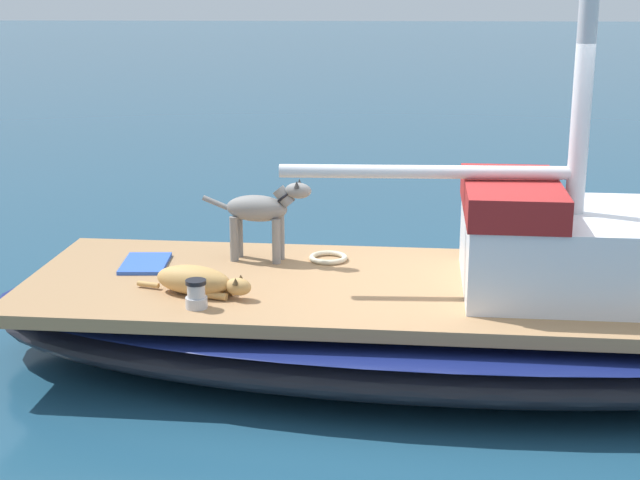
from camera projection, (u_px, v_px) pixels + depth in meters
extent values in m
plane|color=navy|center=(446.00, 364.00, 7.51)|extent=(120.00, 120.00, 0.00)
ellipsoid|color=black|center=(447.00, 331.00, 7.43)|extent=(2.97, 7.35, 0.56)
ellipsoid|color=navy|center=(448.00, 309.00, 7.39)|extent=(2.98, 7.39, 0.08)
cube|color=#A37A51|center=(449.00, 291.00, 7.35)|extent=(2.48, 6.74, 0.10)
cylinder|color=silver|center=(427.00, 172.00, 7.04)|extent=(0.10, 2.20, 0.10)
cube|color=silver|center=(612.00, 252.00, 7.13)|extent=(1.54, 2.29, 0.60)
cube|color=maroon|center=(512.00, 197.00, 7.05)|extent=(1.37, 0.79, 0.24)
ellipsoid|color=tan|center=(193.00, 280.00, 7.10)|extent=(0.43, 0.65, 0.22)
ellipsoid|color=tan|center=(238.00, 287.00, 6.97)|extent=(0.19, 0.23, 0.13)
cone|color=#45331C|center=(241.00, 278.00, 7.00)|extent=(0.05, 0.05, 0.05)
cone|color=#45331C|center=(236.00, 281.00, 6.92)|extent=(0.05, 0.05, 0.05)
cylinder|color=tan|center=(223.00, 291.00, 7.10)|extent=(0.11, 0.19, 0.06)
cylinder|color=tan|center=(215.00, 296.00, 6.99)|extent=(0.11, 0.19, 0.06)
cylinder|color=tan|center=(148.00, 284.00, 7.25)|extent=(0.09, 0.18, 0.04)
ellipsoid|color=gray|center=(257.00, 208.00, 7.86)|extent=(0.31, 0.55, 0.22)
cylinder|color=gray|center=(280.00, 237.00, 7.96)|extent=(0.07, 0.07, 0.38)
cylinder|color=gray|center=(276.00, 241.00, 7.83)|extent=(0.07, 0.07, 0.38)
cylinder|color=gray|center=(239.00, 235.00, 8.03)|extent=(0.07, 0.07, 0.38)
cylinder|color=gray|center=(234.00, 239.00, 7.91)|extent=(0.07, 0.07, 0.38)
cylinder|color=gray|center=(284.00, 197.00, 7.78)|extent=(0.14, 0.20, 0.19)
ellipsoid|color=gray|center=(298.00, 191.00, 7.74)|extent=(0.17, 0.24, 0.13)
cone|color=#2A2929|center=(299.00, 182.00, 7.77)|extent=(0.05, 0.05, 0.06)
cone|color=#2A2929|center=(297.00, 185.00, 7.69)|extent=(0.05, 0.05, 0.06)
torus|color=black|center=(284.00, 197.00, 7.78)|extent=(0.15, 0.14, 0.10)
cylinder|color=gray|center=(215.00, 203.00, 7.93)|extent=(0.08, 0.23, 0.12)
cylinder|color=#B7B7BC|center=(197.00, 302.00, 6.82)|extent=(0.16, 0.16, 0.08)
cylinder|color=#B7B7BC|center=(196.00, 291.00, 6.79)|extent=(0.13, 0.13, 0.10)
cylinder|color=black|center=(196.00, 282.00, 6.78)|extent=(0.15, 0.15, 0.03)
torus|color=beige|center=(328.00, 258.00, 7.97)|extent=(0.32, 0.32, 0.04)
cube|color=blue|center=(145.00, 263.00, 7.83)|extent=(0.57, 0.38, 0.03)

